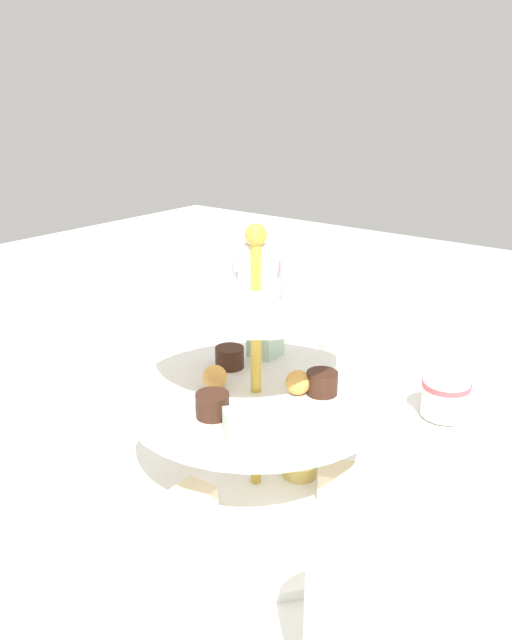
# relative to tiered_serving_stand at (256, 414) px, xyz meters

# --- Properties ---
(ground_plane) EXTENTS (2.40, 2.40, 0.00)m
(ground_plane) POSITION_rel_tiered_serving_stand_xyz_m (-0.00, 0.00, -0.09)
(ground_plane) COLOR silver
(tiered_serving_stand) EXTENTS (0.31, 0.31, 0.27)m
(tiered_serving_stand) POSITION_rel_tiered_serving_stand_xyz_m (0.00, 0.00, 0.00)
(tiered_serving_stand) COLOR white
(tiered_serving_stand) RESTS_ON ground_plane
(water_glass_short_left) EXTENTS (0.06, 0.06, 0.07)m
(water_glass_short_left) POSITION_rel_tiered_serving_stand_xyz_m (0.26, 0.05, -0.05)
(water_glass_short_left) COLOR silver
(water_glass_short_left) RESTS_ON ground_plane
(teacup_with_saucer) EXTENTS (0.09, 0.09, 0.05)m
(teacup_with_saucer) POSITION_rel_tiered_serving_stand_xyz_m (0.26, -0.09, -0.06)
(teacup_with_saucer) COLOR white
(teacup_with_saucer) RESTS_ON ground_plane
(water_glass_mid_back) EXTENTS (0.06, 0.06, 0.09)m
(water_glass_mid_back) POSITION_rel_tiered_serving_stand_xyz_m (0.08, 0.22, -0.04)
(water_glass_mid_back) COLOR silver
(water_glass_mid_back) RESTS_ON ground_plane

